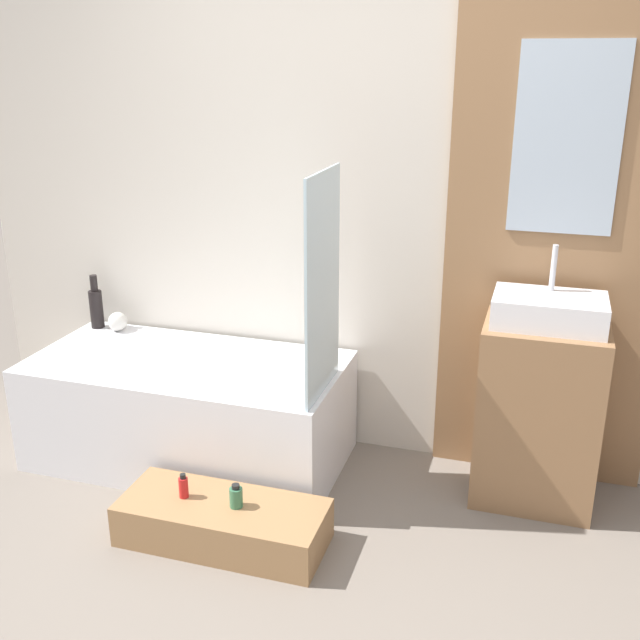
% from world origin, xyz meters
% --- Properties ---
extents(wall_tiled_back, '(4.20, 0.06, 2.60)m').
position_xyz_m(wall_tiled_back, '(0.00, 1.58, 1.30)').
color(wall_tiled_back, beige).
rests_on(wall_tiled_back, ground_plane).
extents(wall_wood_accent, '(0.95, 0.04, 2.60)m').
position_xyz_m(wall_wood_accent, '(0.81, 1.53, 1.31)').
color(wall_wood_accent, '#8E6642').
rests_on(wall_wood_accent, ground_plane).
extents(bathtub, '(1.50, 0.74, 0.52)m').
position_xyz_m(bathtub, '(-0.81, 1.16, 0.26)').
color(bathtub, white).
rests_on(bathtub, ground_plane).
extents(glass_shower_screen, '(0.01, 0.45, 0.95)m').
position_xyz_m(glass_shower_screen, '(-0.09, 1.04, 0.99)').
color(glass_shower_screen, silver).
rests_on(glass_shower_screen, bathtub).
extents(wooden_step_bench, '(0.85, 0.35, 0.18)m').
position_xyz_m(wooden_step_bench, '(-0.38, 0.58, 0.09)').
color(wooden_step_bench, '#997047').
rests_on(wooden_step_bench, ground_plane).
extents(vanity_cabinet, '(0.51, 0.40, 0.82)m').
position_xyz_m(vanity_cabinet, '(0.81, 1.31, 0.41)').
color(vanity_cabinet, '#8E6642').
rests_on(vanity_cabinet, ground_plane).
extents(sink, '(0.46, 0.30, 0.32)m').
position_xyz_m(sink, '(0.81, 1.31, 0.89)').
color(sink, white).
rests_on(sink, vanity_cabinet).
extents(vase_tall_dark, '(0.07, 0.07, 0.29)m').
position_xyz_m(vase_tall_dark, '(-1.48, 1.45, 0.64)').
color(vase_tall_dark, black).
rests_on(vase_tall_dark, bathtub).
extents(vase_round_light, '(0.10, 0.10, 0.10)m').
position_xyz_m(vase_round_light, '(-1.34, 1.43, 0.57)').
color(vase_round_light, silver).
rests_on(vase_round_light, bathtub).
extents(bottle_soap_primary, '(0.04, 0.04, 0.11)m').
position_xyz_m(bottle_soap_primary, '(-0.55, 0.58, 0.23)').
color(bottle_soap_primary, red).
rests_on(bottle_soap_primary, wooden_step_bench).
extents(bottle_soap_secondary, '(0.05, 0.05, 0.10)m').
position_xyz_m(bottle_soap_secondary, '(-0.32, 0.58, 0.22)').
color(bottle_soap_secondary, '#38704C').
rests_on(bottle_soap_secondary, wooden_step_bench).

